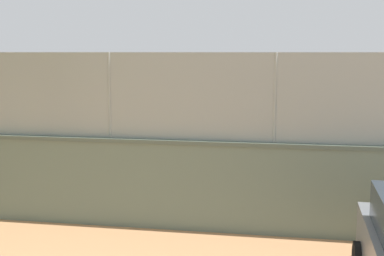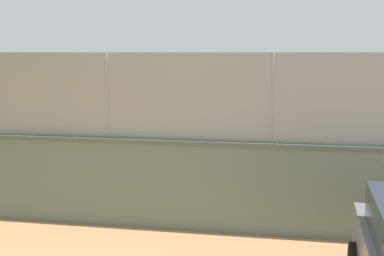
# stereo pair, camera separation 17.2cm
# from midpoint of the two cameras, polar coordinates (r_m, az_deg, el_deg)

# --- Properties ---
(ground_plane) EXTENTS (260.00, 260.00, 0.00)m
(ground_plane) POSITION_cam_midpoint_polar(r_m,az_deg,el_deg) (21.78, 8.19, -1.44)
(ground_plane) COLOR tan
(perimeter_wall) EXTENTS (30.52, 0.77, 1.83)m
(perimeter_wall) POSITION_cam_midpoint_polar(r_m,az_deg,el_deg) (10.89, -0.66, -5.99)
(perimeter_wall) COLOR slate
(perimeter_wall) RESTS_ON ground_plane
(fence_panel_on_wall) EXTENTS (29.97, 0.44, 1.73)m
(fence_panel_on_wall) POSITION_cam_midpoint_polar(r_m,az_deg,el_deg) (10.60, -0.68, 3.37)
(fence_panel_on_wall) COLOR gray
(fence_panel_on_wall) RESTS_ON perimeter_wall
(player_near_wall_returning) EXTENTS (0.71, 1.15, 1.55)m
(player_near_wall_returning) POSITION_cam_midpoint_polar(r_m,az_deg,el_deg) (16.76, 4.06, -1.07)
(player_near_wall_returning) COLOR #591919
(player_near_wall_returning) RESTS_ON ground_plane
(player_crossing_court) EXTENTS (0.70, 1.23, 1.54)m
(player_crossing_court) POSITION_cam_midpoint_polar(r_m,az_deg,el_deg) (14.56, -1.08, -2.47)
(player_crossing_court) COLOR #B2B2B2
(player_crossing_court) RESTS_ON ground_plane
(player_foreground_swinging) EXTENTS (0.71, 1.05, 1.66)m
(player_foreground_swinging) POSITION_cam_midpoint_polar(r_m,az_deg,el_deg) (23.89, -1.26, 1.84)
(player_foreground_swinging) COLOR navy
(player_foreground_swinging) RESTS_ON ground_plane
(sports_ball) EXTENTS (0.20, 0.20, 0.20)m
(sports_ball) POSITION_cam_midpoint_polar(r_m,az_deg,el_deg) (15.27, 8.70, -5.15)
(sports_ball) COLOR white
(sports_ball) RESTS_ON ground_plane
(spare_ball_by_wall) EXTENTS (0.08, 0.08, 0.08)m
(spare_ball_by_wall) POSITION_cam_midpoint_polar(r_m,az_deg,el_deg) (12.06, 3.20, -8.96)
(spare_ball_by_wall) COLOR white
(spare_ball_by_wall) RESTS_ON ground_plane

